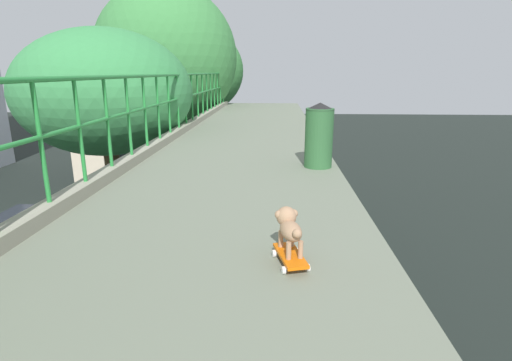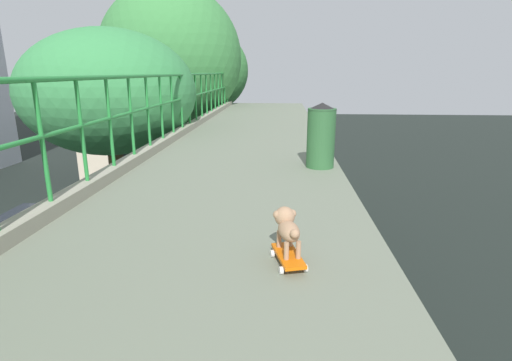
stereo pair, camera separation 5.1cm
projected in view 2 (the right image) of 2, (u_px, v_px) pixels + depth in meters
car_black_fifth at (71, 275)px, 11.23m from camera, size 1.87×4.47×1.51m
car_grey_sixth at (27, 232)px, 14.33m from camera, size 1.93×4.28×1.42m
city_bus at (135, 144)px, 25.90m from camera, size 2.52×10.49×3.06m
roadside_tree_mid at (110, 95)px, 9.26m from camera, size 4.05×4.05×7.32m
roadside_tree_far at (172, 58)px, 15.89m from camera, size 5.65×5.65×9.70m
roadside_tree_farthest at (204, 72)px, 21.95m from camera, size 4.96×4.96×8.71m
toy_skateboard at (288, 256)px, 2.82m from camera, size 0.27×0.43×0.08m
small_dog at (287, 226)px, 2.84m from camera, size 0.22×0.39×0.31m
litter_bin at (321, 135)px, 5.59m from camera, size 0.41×0.41×0.92m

